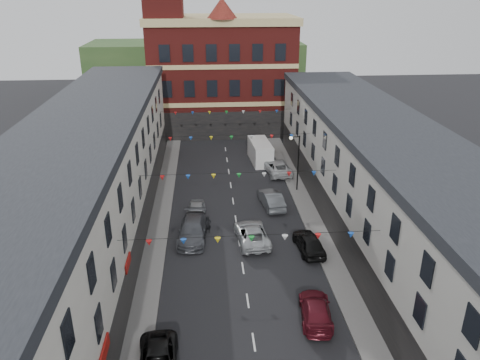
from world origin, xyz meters
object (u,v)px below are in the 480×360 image
object	(u,v)px
car_right_e	(271,199)
car_left_e	(196,211)
street_lamp	(296,156)
moving_car	(252,234)
car_right_f	(277,167)
white_van	(260,152)
car_left_d	(193,230)
pedestrian	(208,225)
car_right_c	(316,310)
car_right_d	(309,243)

from	to	relation	value
car_right_e	car_left_e	bearing A→B (deg)	7.39
street_lamp	moving_car	size ratio (longest dim) A/B	1.12
car_right_f	white_van	size ratio (longest dim) A/B	0.96
car_left_d	pedestrian	bearing A→B (deg)	38.48
car_left_d	car_right_f	bearing A→B (deg)	61.14
car_right_c	pedestrian	distance (m)	13.62
car_right_c	car_right_d	bearing A→B (deg)	-92.31
car_right_e	white_van	xyz separation A→B (m)	(0.40, 12.57, 0.46)
car_left_d	car_right_e	world-z (taller)	car_left_d
car_left_e	car_left_d	bearing A→B (deg)	-91.51
car_right_f	pedestrian	size ratio (longest dim) A/B	3.44
car_left_d	car_right_e	distance (m)	9.39
moving_car	street_lamp	bearing A→B (deg)	-123.99
car_left_d	moving_car	size ratio (longest dim) A/B	1.06
car_left_d	white_van	world-z (taller)	white_van
moving_car	car_left_e	bearing A→B (deg)	-50.02
street_lamp	car_left_e	size ratio (longest dim) A/B	1.48
car_left_d	pedestrian	size ratio (longest dim) A/B	3.61
car_left_e	car_right_c	distance (m)	16.65
street_lamp	car_right_f	bearing A→B (deg)	101.70
car_left_d	white_van	size ratio (longest dim) A/B	1.00
car_right_c	moving_car	world-z (taller)	moving_car
car_right_c	moving_car	size ratio (longest dim) A/B	0.88
white_van	car_right_e	bearing A→B (deg)	-96.26
white_van	moving_car	bearing A→B (deg)	-103.13
car_right_e	moving_car	xyz separation A→B (m)	(-2.52, -6.57, -0.04)
car_right_d	white_van	xyz separation A→B (m)	(-1.50, 21.00, 0.48)
moving_car	white_van	world-z (taller)	white_van
car_left_d	moving_car	xyz separation A→B (m)	(4.93, -0.86, -0.08)
car_right_f	car_right_c	bearing A→B (deg)	81.16
car_right_c	car_right_e	world-z (taller)	car_right_e
car_left_e	car_right_d	bearing A→B (deg)	-33.12
car_left_e	moving_car	size ratio (longest dim) A/B	0.76
car_right_c	car_right_f	bearing A→B (deg)	-86.14
car_left_e	moving_car	bearing A→B (deg)	-42.31
car_left_e	car_right_e	world-z (taller)	car_right_e
street_lamp	white_van	world-z (taller)	street_lamp
street_lamp	car_right_c	distance (m)	20.55
car_right_d	moving_car	size ratio (longest dim) A/B	0.84
car_right_c	white_van	xyz separation A→B (m)	(-0.17, 29.25, 0.57)
car_left_d	car_right_f	xyz separation A→B (m)	(9.35, 14.26, -0.07)
car_left_d	street_lamp	bearing A→B (deg)	45.85
car_left_e	pedestrian	distance (m)	3.07
car_right_e	car_right_d	bearing A→B (deg)	94.89
car_left_e	car_right_d	xyz separation A→B (m)	(9.10, -6.47, 0.08)
car_left_e	car_right_c	bearing A→B (deg)	-59.90
car_right_f	pedestrian	bearing A→B (deg)	53.14
car_right_d	car_right_e	distance (m)	8.64
car_right_c	car_right_f	world-z (taller)	car_right_f
street_lamp	car_right_e	world-z (taller)	street_lamp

